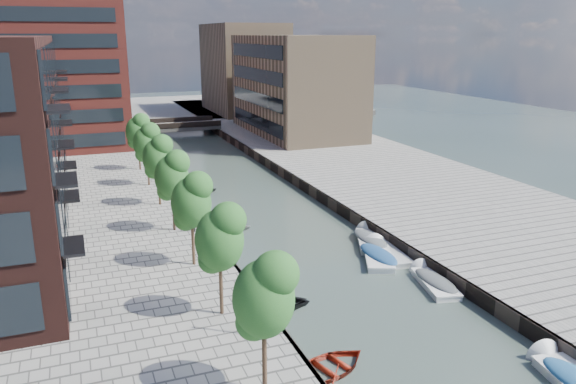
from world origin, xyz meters
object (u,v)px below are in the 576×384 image
bridge (176,126)px  sloop_3 (224,231)px  motorboat_4 (369,239)px  tree_4 (157,155)px  tree_6 (137,130)px  motorboat_0 (576,382)px  tree_3 (171,174)px  tree_1 (219,236)px  sloop_1 (272,307)px  motorboat_3 (378,255)px  sloop_4 (197,194)px  tree_5 (146,141)px  tree_2 (191,199)px  sloop_2 (330,371)px  motorboat_2 (385,252)px  motorboat_1 (433,281)px  tree_0 (264,294)px  sloop_0 (273,307)px  car (257,125)px

bridge → sloop_3: 46.12m
sloop_3 → motorboat_4: (9.64, -6.33, 0.21)m
tree_4 → tree_6: (0.00, 14.00, 0.00)m
sloop_3 → motorboat_0: 27.26m
tree_3 → motorboat_0: (13.41, -24.49, -5.09)m
tree_1 → sloop_1: tree_1 is taller
motorboat_0 → motorboat_3: bearing=92.4°
tree_3 → motorboat_4: 15.52m
tree_3 → sloop_4: bearing=70.8°
tree_5 → tree_2: bearing=-90.0°
sloop_2 → tree_6: bearing=-12.3°
tree_2 → tree_6: same height
sloop_4 → motorboat_2: size_ratio=0.83×
bridge → tree_2: 54.81m
sloop_4 → motorboat_1: (9.40, -25.74, 0.19)m
tree_4 → tree_0: bearing=-90.0°
tree_2 → sloop_3: 10.51m
sloop_0 → motorboat_2: bearing=-47.7°
tree_4 → sloop_0: 20.50m
tree_0 → sloop_1: 10.54m
sloop_1 → motorboat_2: bearing=-58.5°
bridge → tree_1: size_ratio=2.18×
sloop_1 → tree_6: bearing=12.0°
tree_6 → motorboat_1: bearing=-68.0°
sloop_1 → motorboat_3: motorboat_3 is taller
tree_1 → tree_4: (0.00, 21.00, 0.00)m
car → sloop_2: bearing=-96.0°
sloop_0 → motorboat_0: size_ratio=0.75×
tree_4 → motorboat_1: bearing=-55.7°
tree_6 → sloop_4: tree_6 is taller
tree_1 → tree_5: 28.00m
motorboat_1 → motorboat_2: 5.47m
sloop_1 → tree_2: bearing=37.4°
tree_4 → motorboat_3: 20.43m
motorboat_3 → tree_0: bearing=-134.7°
sloop_2 → motorboat_3: 14.42m
tree_1 → motorboat_2: tree_1 is taller
tree_4 → tree_1: bearing=-90.0°
tree_4 → tree_2: bearing=-90.0°
bridge → motorboat_2: size_ratio=2.62×
tree_3 → sloop_4: tree_3 is taller
tree_6 → tree_4: bearing=-90.0°
bridge → motorboat_3: bridge is taller
tree_4 → motorboat_3: (12.71, -15.17, -5.10)m
tree_5 → sloop_3: tree_5 is taller
tree_0 → sloop_2: bearing=22.8°
motorboat_1 → motorboat_2: size_ratio=1.00×
sloop_4 → motorboat_3: motorboat_3 is taller
tree_4 → sloop_3: 8.90m
bridge → sloop_2: bridge is taller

